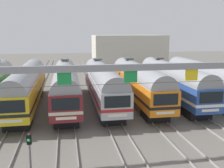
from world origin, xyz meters
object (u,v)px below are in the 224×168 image
at_px(commuter_train_yellow, 26,85).
at_px(commuter_train_white, 205,79).
at_px(commuter_train_blue, 172,80).
at_px(catenary_gantry, 131,79).
at_px(commuter_train_stainless, 103,82).
at_px(commuter_train_orange, 138,81).
at_px(commuter_train_maroon, 66,84).
at_px(yard_signal_mast, 29,146).

relative_size(commuter_train_yellow, commuter_train_white, 1.00).
bearing_deg(commuter_train_blue, commuter_train_white, -0.06).
bearing_deg(commuter_train_blue, catenary_gantry, -122.90).
bearing_deg(commuter_train_stainless, catenary_gantry, -90.00).
bearing_deg(commuter_train_orange, commuter_train_white, -0.03).
bearing_deg(commuter_train_maroon, commuter_train_stainless, 0.00).
relative_size(commuter_train_maroon, commuter_train_white, 1.00).
bearing_deg(yard_signal_mast, commuter_train_maroon, 81.73).
relative_size(commuter_train_orange, catenary_gantry, 0.57).
height_order(commuter_train_blue, commuter_train_white, commuter_train_blue).
relative_size(commuter_train_orange, yard_signal_mast, 6.87).
relative_size(commuter_train_stainless, commuter_train_orange, 1.00).
relative_size(commuter_train_blue, yard_signal_mast, 6.87).
distance_m(commuter_train_orange, catenary_gantry, 14.46).
height_order(commuter_train_white, catenary_gantry, catenary_gantry).
bearing_deg(commuter_train_yellow, commuter_train_maroon, 0.06).
bearing_deg(commuter_train_maroon, commuter_train_orange, 0.00).
xyz_separation_m(commuter_train_maroon, commuter_train_stainless, (4.37, 0.00, 0.00)).
distance_m(commuter_train_orange, commuter_train_white, 8.73).
bearing_deg(commuter_train_blue, commuter_train_yellow, -179.99).
bearing_deg(commuter_train_white, commuter_train_orange, 179.97).
height_order(commuter_train_yellow, yard_signal_mast, commuter_train_yellow).
bearing_deg(commuter_train_yellow, catenary_gantry, -57.09).
distance_m(commuter_train_white, catenary_gantry, 19.01).
xyz_separation_m(commuter_train_maroon, commuter_train_orange, (8.73, 0.00, 0.00)).
relative_size(commuter_train_white, yard_signal_mast, 6.87).
bearing_deg(commuter_train_blue, commuter_train_stainless, 180.00).
xyz_separation_m(commuter_train_blue, commuter_train_white, (4.37, -0.00, -0.00)).
distance_m(commuter_train_white, yard_signal_mast, 24.74).
distance_m(commuter_train_orange, commuter_train_blue, 4.37).
bearing_deg(commuter_train_white, catenary_gantry, -134.15).
height_order(commuter_train_yellow, commuter_train_white, same).
bearing_deg(commuter_train_white, yard_signal_mast, -142.62).
bearing_deg(commuter_train_maroon, commuter_train_white, -0.01).
xyz_separation_m(commuter_train_maroon, commuter_train_white, (17.47, -0.00, -0.00)).
height_order(commuter_train_stainless, commuter_train_orange, same).
bearing_deg(commuter_train_stainless, yard_signal_mast, -113.57).
relative_size(commuter_train_maroon, catenary_gantry, 0.57).
height_order(commuter_train_stainless, catenary_gantry, catenary_gantry).
xyz_separation_m(commuter_train_yellow, commuter_train_stainless, (8.73, 0.00, 0.00)).
bearing_deg(commuter_train_white, commuter_train_maroon, 179.99).
bearing_deg(commuter_train_blue, commuter_train_maroon, 180.00).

